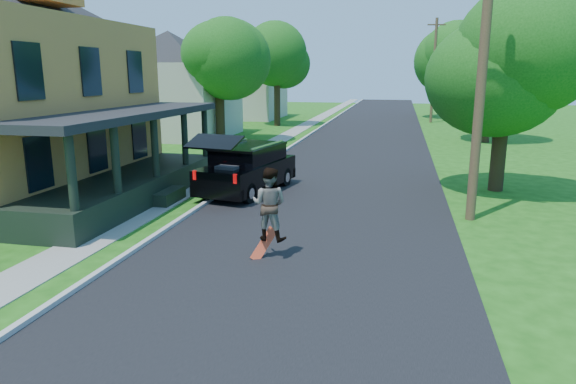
% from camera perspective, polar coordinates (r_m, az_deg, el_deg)
% --- Properties ---
extents(ground, '(140.00, 140.00, 0.00)m').
position_cam_1_polar(ground, '(11.04, -0.61, -10.13)').
color(ground, '#1B5010').
rests_on(ground, ground).
extents(street, '(8.00, 120.00, 0.02)m').
position_cam_1_polar(street, '(30.29, 7.87, 4.66)').
color(street, black).
rests_on(street, ground).
extents(curb, '(0.15, 120.00, 0.12)m').
position_cam_1_polar(curb, '(30.86, 0.32, 4.94)').
color(curb, '#ABACA6').
rests_on(curb, ground).
extents(sidewalk, '(1.30, 120.00, 0.03)m').
position_cam_1_polar(sidewalk, '(31.21, -2.47, 5.02)').
color(sidewalk, gray).
rests_on(sidewalk, ground).
extents(front_walk, '(6.50, 1.20, 0.03)m').
position_cam_1_polar(front_walk, '(20.24, -23.66, -0.47)').
color(front_walk, gray).
rests_on(front_walk, ground).
extents(neighbor_house_mid, '(12.78, 12.78, 8.30)m').
position_cam_1_polar(neighbor_house_mid, '(37.38, -13.00, 12.47)').
color(neighbor_house_mid, '#B0AF9C').
rests_on(neighbor_house_mid, ground).
extents(neighbor_house_far, '(12.78, 12.78, 8.30)m').
position_cam_1_polar(neighbor_house_far, '(52.32, -5.41, 12.80)').
color(neighbor_house_far, '#B0AF9C').
rests_on(neighbor_house_far, ground).
extents(black_suv, '(2.82, 5.33, 2.36)m').
position_cam_1_polar(black_suv, '(19.13, -4.56, 2.63)').
color(black_suv, black).
rests_on(black_suv, ground).
extents(skateboarder, '(0.91, 0.74, 1.76)m').
position_cam_1_polar(skateboarder, '(12.14, -2.11, -1.34)').
color(skateboarder, black).
rests_on(skateboarder, ground).
extents(skateboard, '(0.58, 0.55, 0.81)m').
position_cam_1_polar(skateboard, '(12.43, -2.68, -5.94)').
color(skateboard, red).
rests_on(skateboard, ground).
extents(tree_left_mid, '(5.40, 5.30, 7.80)m').
position_cam_1_polar(tree_left_mid, '(33.74, -7.77, 14.20)').
color(tree_left_mid, black).
rests_on(tree_left_mid, ground).
extents(tree_left_far, '(6.87, 6.65, 8.57)m').
position_cam_1_polar(tree_left_far, '(43.90, -1.29, 14.76)').
color(tree_left_far, black).
rests_on(tree_left_far, ground).
extents(tree_right_near, '(6.03, 6.27, 7.43)m').
position_cam_1_polar(tree_right_near, '(20.69, 23.11, 13.44)').
color(tree_right_near, black).
rests_on(tree_right_near, ground).
extents(tree_right_mid, '(6.33, 6.14, 9.13)m').
position_cam_1_polar(tree_right_mid, '(35.54, 21.73, 14.86)').
color(tree_right_mid, black).
rests_on(tree_right_mid, ground).
extents(tree_right_far, '(7.42, 7.60, 9.59)m').
position_cam_1_polar(tree_right_far, '(54.09, 17.61, 14.48)').
color(tree_right_far, black).
rests_on(tree_right_far, ground).
extents(utility_pole_near, '(1.71, 0.64, 9.49)m').
position_cam_1_polar(utility_pole_near, '(16.06, 20.91, 14.19)').
color(utility_pole_near, '#4A3B22').
rests_on(utility_pole_near, ground).
extents(utility_pole_far, '(1.56, 0.37, 9.09)m').
position_cam_1_polar(utility_pole_far, '(48.67, 15.90, 12.95)').
color(utility_pole_far, '#4A3B22').
rests_on(utility_pole_far, ground).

